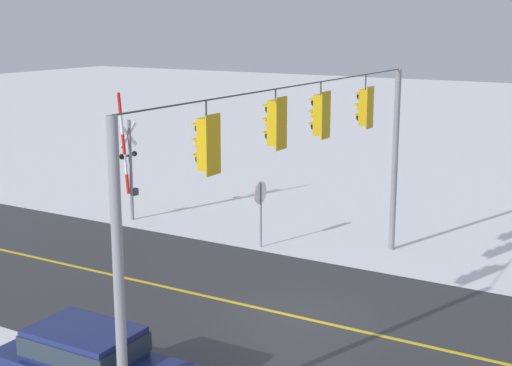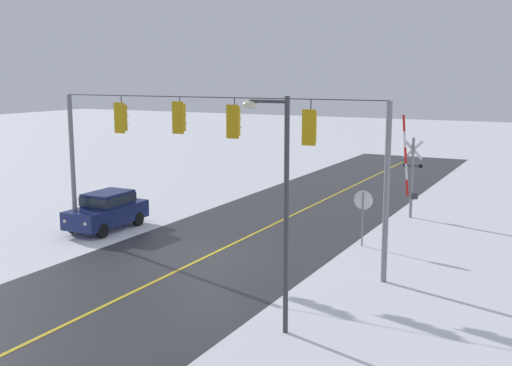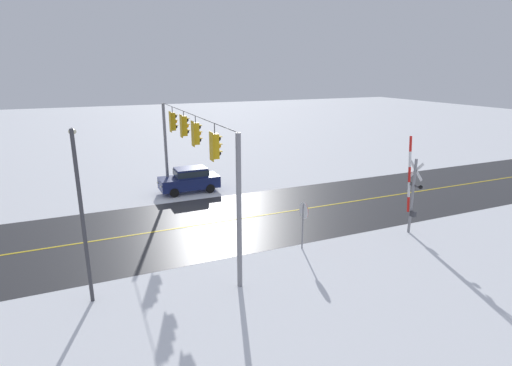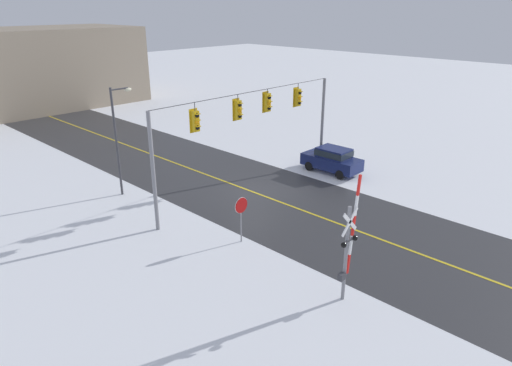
{
  "view_description": "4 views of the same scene",
  "coord_description": "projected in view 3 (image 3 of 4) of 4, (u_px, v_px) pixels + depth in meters",
  "views": [
    {
      "loc": [
        16.52,
        8.54,
        7.8
      ],
      "look_at": [
        -3.5,
        -3.39,
        2.64
      ],
      "focal_mm": 51.93,
      "sensor_mm": 36.0,
      "label": 1
    },
    {
      "loc": [
        -12.62,
        20.47,
        7.05
      ],
      "look_at": [
        -1.24,
        -1.56,
        2.76
      ],
      "focal_mm": 44.06,
      "sensor_mm": 36.0,
      "label": 2
    },
    {
      "loc": [
        -20.55,
        5.17,
        8.44
      ],
      "look_at": [
        -1.46,
        -3.11,
        2.51
      ],
      "focal_mm": 28.31,
      "sensor_mm": 36.0,
      "label": 3
    },
    {
      "loc": [
        -18.74,
        -18.35,
        10.88
      ],
      "look_at": [
        -2.96,
        -3.15,
        2.28
      ],
      "focal_mm": 32.12,
      "sensor_mm": 36.0,
      "label": 4
    }
  ],
  "objects": [
    {
      "name": "ground_plane",
      "position": [
        194.0,
        226.0,
        22.42
      ],
      "size": [
        160.0,
        160.0,
        0.0
      ],
      "primitive_type": "plane",
      "color": "white"
    },
    {
      "name": "road_asphalt",
      "position": [
        77.0,
        244.0,
        20.13
      ],
      "size": [
        9.0,
        80.0,
        0.01
      ],
      "primitive_type": "cube",
      "color": "#303033",
      "rests_on": "ground"
    },
    {
      "name": "lane_centre_line",
      "position": [
        77.0,
        244.0,
        20.12
      ],
      "size": [
        0.14,
        72.0,
        0.01
      ],
      "primitive_type": "cube",
      "color": "gold",
      "rests_on": "ground"
    },
    {
      "name": "signal_span",
      "position": [
        191.0,
        148.0,
        21.23
      ],
      "size": [
        14.2,
        0.47,
        6.22
      ],
      "color": "gray",
      "rests_on": "ground"
    },
    {
      "name": "stop_sign",
      "position": [
        303.0,
        215.0,
        19.16
      ],
      "size": [
        0.8,
        0.09,
        2.35
      ],
      "color": "gray",
      "rests_on": "ground"
    },
    {
      "name": "railroad_crossing",
      "position": [
        413.0,
        190.0,
        20.98
      ],
      "size": [
        1.08,
        0.31,
        5.1
      ],
      "color": "gray",
      "rests_on": "ground"
    },
    {
      "name": "parked_car_navy",
      "position": [
        190.0,
        179.0,
        28.35
      ],
      "size": [
        1.86,
        4.22,
        1.74
      ],
      "color": "navy",
      "rests_on": "ground"
    },
    {
      "name": "streetlamp_near",
      "position": [
        80.0,
        200.0,
        14.32
      ],
      "size": [
        1.39,
        0.28,
        6.5
      ],
      "color": "#38383D",
      "rests_on": "ground"
    }
  ]
}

